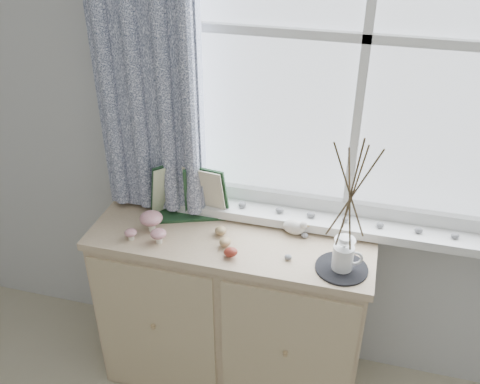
{
  "coord_description": "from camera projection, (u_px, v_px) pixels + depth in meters",
  "views": [
    {
      "loc": [
        0.35,
        0.01,
        2.18
      ],
      "look_at": [
        -0.1,
        1.7,
        1.1
      ],
      "focal_mm": 40.0,
      "sensor_mm": 36.0,
      "label": 1
    }
  ],
  "objects": [
    {
      "name": "songbird_figurine",
      "position": [
        294.0,
        226.0,
        2.24
      ],
      "size": [
        0.14,
        0.08,
        0.07
      ],
      "primitive_type": null,
      "rotation": [
        0.0,
        0.0,
        -0.16
      ],
      "color": "silver",
      "rests_on": "sideboard"
    },
    {
      "name": "wooden_eggs",
      "position": [
        225.0,
        241.0,
        2.17
      ],
      "size": [
        0.13,
        0.17,
        0.06
      ],
      "color": "tan",
      "rests_on": "sideboard"
    },
    {
      "name": "twig_pitcher",
      "position": [
        351.0,
        191.0,
        1.87
      ],
      "size": [
        0.25,
        0.25,
        0.61
      ],
      "rotation": [
        0.0,
        0.0,
        0.18
      ],
      "color": "white",
      "rests_on": "crocheted_doily"
    },
    {
      "name": "crocheted_doily",
      "position": [
        341.0,
        268.0,
        2.06
      ],
      "size": [
        0.2,
        0.2,
        0.01
      ],
      "primitive_type": "cylinder",
      "color": "black",
      "rests_on": "sideboard"
    },
    {
      "name": "sideboard",
      "position": [
        232.0,
        310.0,
        2.47
      ],
      "size": [
        1.2,
        0.45,
        0.85
      ],
      "color": "tan",
      "rests_on": "ground"
    },
    {
      "name": "botanical_book",
      "position": [
        185.0,
        194.0,
        2.27
      ],
      "size": [
        0.41,
        0.26,
        0.27
      ],
      "primitive_type": null,
      "rotation": [
        0.0,
        0.0,
        0.36
      ],
      "color": "#1E3F23",
      "rests_on": "sideboard"
    },
    {
      "name": "sideboard_pebbles",
      "position": [
        303.0,
        245.0,
        2.17
      ],
      "size": [
        0.33,
        0.23,
        0.02
      ],
      "color": "gray",
      "rests_on": "sideboard"
    },
    {
      "name": "toadstool_cluster",
      "position": [
        151.0,
        224.0,
        2.23
      ],
      "size": [
        0.18,
        0.15,
        0.09
      ],
      "color": "white",
      "rests_on": "sideboard"
    }
  ]
}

